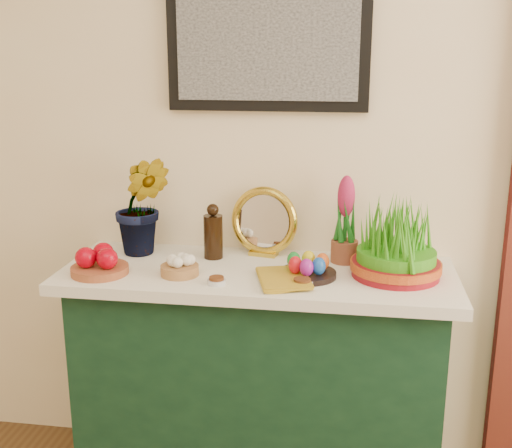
{
  "coord_description": "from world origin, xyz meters",
  "views": [
    {
      "loc": [
        0.24,
        -0.15,
        1.65
      ],
      "look_at": [
        -0.08,
        1.95,
        1.07
      ],
      "focal_mm": 45.0,
      "sensor_mm": 36.0,
      "label": 1
    }
  ],
  "objects_px": {
    "hyacinth_green": "(142,190)",
    "book": "(259,279)",
    "mirror": "(264,222)",
    "wheatgrass_sabzeh": "(397,245)",
    "sideboard": "(258,385)"
  },
  "relations": [
    {
      "from": "mirror",
      "to": "book",
      "type": "height_order",
      "value": "mirror"
    },
    {
      "from": "book",
      "to": "hyacinth_green",
      "type": "bearing_deg",
      "value": 136.59
    },
    {
      "from": "sideboard",
      "to": "book",
      "type": "relative_size",
      "value": 5.9
    },
    {
      "from": "sideboard",
      "to": "mirror",
      "type": "bearing_deg",
      "value": 91.02
    },
    {
      "from": "sideboard",
      "to": "wheatgrass_sabzeh",
      "type": "bearing_deg",
      "value": -0.41
    },
    {
      "from": "mirror",
      "to": "wheatgrass_sabzeh",
      "type": "height_order",
      "value": "mirror"
    },
    {
      "from": "hyacinth_green",
      "to": "book",
      "type": "xyz_separation_m",
      "value": [
        0.49,
        -0.26,
        -0.24
      ]
    },
    {
      "from": "hyacinth_green",
      "to": "book",
      "type": "distance_m",
      "value": 0.6
    },
    {
      "from": "mirror",
      "to": "book",
      "type": "relative_size",
      "value": 1.22
    },
    {
      "from": "sideboard",
      "to": "mirror",
      "type": "height_order",
      "value": "mirror"
    },
    {
      "from": "mirror",
      "to": "wheatgrass_sabzeh",
      "type": "distance_m",
      "value": 0.52
    },
    {
      "from": "sideboard",
      "to": "hyacinth_green",
      "type": "xyz_separation_m",
      "value": [
        -0.46,
        0.11,
        0.72
      ]
    },
    {
      "from": "sideboard",
      "to": "hyacinth_green",
      "type": "relative_size",
      "value": 2.58
    },
    {
      "from": "sideboard",
      "to": "book",
      "type": "height_order",
      "value": "book"
    },
    {
      "from": "sideboard",
      "to": "wheatgrass_sabzeh",
      "type": "distance_m",
      "value": 0.75
    }
  ]
}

